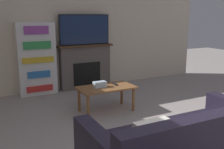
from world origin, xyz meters
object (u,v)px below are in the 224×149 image
Objects in this scene: fireplace at (85,66)px; bookshelf at (37,59)px; tv at (85,30)px; coffee_table at (106,90)px.

bookshelf is (-1.09, -0.02, 0.25)m from fireplace.
tv reaches higher than fireplace.
fireplace is at bearing 90.00° from tv.
fireplace is 0.84m from tv.
fireplace is 1.09× the size of tv.
bookshelf is at bearing -179.87° from tv.
coffee_table is (-0.25, -1.63, -0.13)m from fireplace.
tv is (-0.00, -0.02, 0.84)m from fireplace.
fireplace is 1.12m from bookshelf.
tv is 1.89m from coffee_table.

